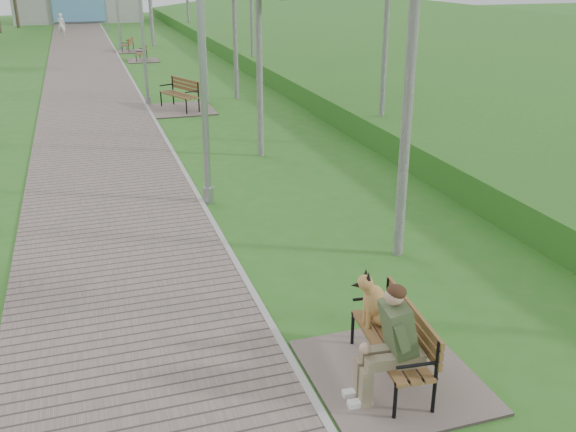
% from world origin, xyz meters
% --- Properties ---
extents(ground, '(120.00, 120.00, 0.00)m').
position_xyz_m(ground, '(0.00, 0.00, 0.00)').
color(ground, '#2C6B1F').
rests_on(ground, ground).
extents(walkway, '(3.50, 67.00, 0.04)m').
position_xyz_m(walkway, '(-1.75, 21.50, 0.02)').
color(walkway, '#6E6059').
rests_on(walkway, ground).
extents(kerb, '(0.10, 67.00, 0.05)m').
position_xyz_m(kerb, '(0.00, 21.50, 0.03)').
color(kerb, '#999993').
rests_on(kerb, ground).
extents(embankment, '(14.00, 70.00, 1.60)m').
position_xyz_m(embankment, '(12.00, 20.00, 0.00)').
color(embankment, '#3D752A').
rests_on(embankment, ground).
extents(bench_main, '(1.91, 2.12, 1.66)m').
position_xyz_m(bench_main, '(0.95, -1.70, 0.47)').
color(bench_main, '#6E6059').
rests_on(bench_main, ground).
extents(bench_second, '(2.06, 2.29, 1.26)m').
position_xyz_m(bench_second, '(1.01, 13.99, 0.24)').
color(bench_second, '#6E6059').
rests_on(bench_second, ground).
extents(bench_third, '(1.53, 1.70, 0.94)m').
position_xyz_m(bench_third, '(1.01, 26.05, 0.17)').
color(bench_third, '#6E6059').
rests_on(bench_third, ground).
extents(bench_far, '(1.55, 1.72, 0.95)m').
position_xyz_m(bench_far, '(0.66, 29.89, 0.17)').
color(bench_far, '#6E6059').
rests_on(bench_far, ground).
extents(lamp_post_near, '(0.22, 0.22, 5.76)m').
position_xyz_m(lamp_post_near, '(0.16, 4.93, 2.69)').
color(lamp_post_near, '#929499').
rests_on(lamp_post_near, ground).
extents(lamp_post_second, '(0.18, 0.18, 4.75)m').
position_xyz_m(lamp_post_second, '(0.08, 15.21, 2.22)').
color(lamp_post_second, '#929499').
rests_on(lamp_post_second, ground).
extents(pedestrian_near, '(0.63, 0.53, 1.49)m').
position_xyz_m(pedestrian_near, '(-2.83, 39.35, 0.74)').
color(pedestrian_near, white).
rests_on(pedestrian_near, ground).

